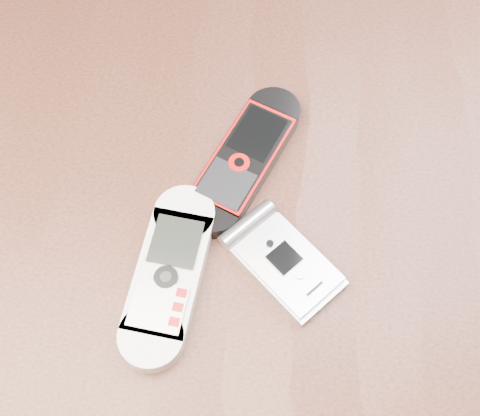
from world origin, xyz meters
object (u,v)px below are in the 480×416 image
at_px(nokia_white, 169,274).
at_px(motorola_razr, 286,264).
at_px(table, 235,258).
at_px(nokia_black_red, 244,159).

relative_size(nokia_white, motorola_razr, 1.53).
bearing_deg(table, nokia_white, -127.83).
distance_m(table, motorola_razr, 0.13).
bearing_deg(table, nokia_black_red, 83.64).
height_order(table, nokia_white, nokia_white).
xyz_separation_m(table, motorola_razr, (0.05, -0.05, 0.11)).
xyz_separation_m(nokia_white, motorola_razr, (0.10, 0.02, -0.00)).
bearing_deg(motorola_razr, nokia_black_red, 67.04).
relative_size(nokia_black_red, motorola_razr, 1.56).
bearing_deg(nokia_white, table, 60.31).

